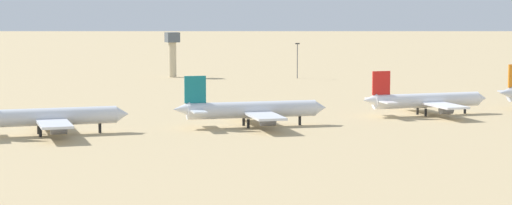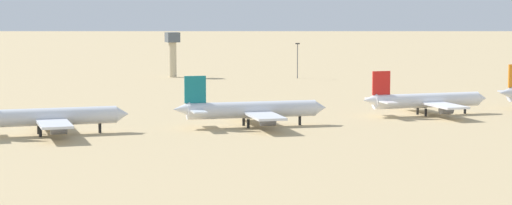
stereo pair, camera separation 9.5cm
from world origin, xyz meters
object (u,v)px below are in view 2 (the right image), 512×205
Objects in this scene: parked_jet_teal_3 at (44,117)px; light_pole_west at (297,58)px; parked_jet_teal_4 at (250,110)px; control_tower at (173,50)px; parked_jet_red_5 at (425,101)px.

parked_jet_teal_3 is 2.76× the size of light_pole_west.
parked_jet_teal_4 is 161.03m from control_tower.
light_pole_west reaches higher than parked_jet_red_5.
parked_jet_red_5 is at bearing 4.66° from parked_jet_teal_3.
parked_jet_red_5 is at bearing 12.50° from parked_jet_teal_4.
parked_jet_teal_4 is 2.13× the size of control_tower.
control_tower is at bearing 87.58° from parked_jet_teal_4.
parked_jet_red_5 is (53.65, 4.30, -0.18)m from parked_jet_teal_4.
control_tower reaches higher than light_pole_west.
parked_jet_teal_4 is (50.39, -4.22, -0.02)m from parked_jet_teal_3.
parked_jet_teal_3 is at bearing -133.93° from light_pole_west.
light_pole_west is at bearing 85.14° from parked_jet_red_5.
parked_jet_teal_3 is at bearing -117.23° from control_tower.
light_pole_west is at bearing -28.41° from control_tower.
parked_jet_teal_3 is 2.15× the size of control_tower.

